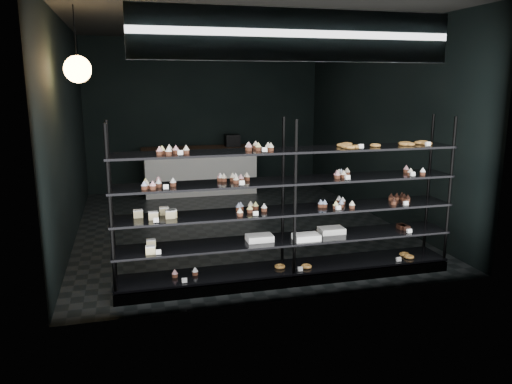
% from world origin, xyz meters
% --- Properties ---
extents(room, '(5.01, 6.01, 3.20)m').
position_xyz_m(room, '(0.00, 0.00, 1.60)').
color(room, black).
rests_on(room, ground).
extents(display_shelf, '(4.00, 0.50, 1.91)m').
position_xyz_m(display_shelf, '(0.06, -2.45, 0.63)').
color(display_shelf, black).
rests_on(display_shelf, room).
extents(signage, '(3.30, 0.05, 0.50)m').
position_xyz_m(signage, '(0.00, -2.93, 2.75)').
color(signage, '#0C1B3C').
rests_on(signage, room).
extents(pendant_lamp, '(0.32, 0.32, 0.89)m').
position_xyz_m(pendant_lamp, '(-2.20, -1.33, 2.45)').
color(pendant_lamp, black).
rests_on(pendant_lamp, room).
extents(service_counter, '(2.38, 0.65, 1.23)m').
position_xyz_m(service_counter, '(-0.19, 2.50, 0.50)').
color(service_counter, silver).
rests_on(service_counter, room).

